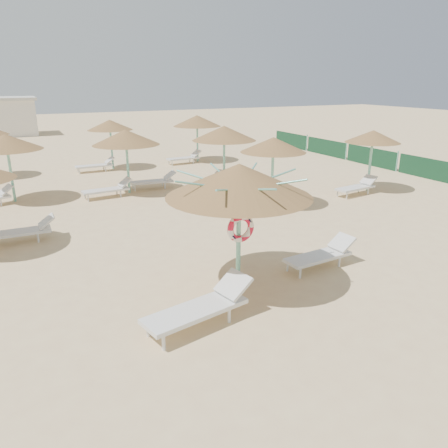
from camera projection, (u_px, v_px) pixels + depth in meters
name	position (u px, v px, depth m)	size (l,w,h in m)	color
ground	(235.00, 281.00, 10.68)	(120.00, 120.00, 0.00)	#E0C288
main_palapa	(239.00, 181.00, 9.63)	(3.30, 3.30, 2.95)	#6FC1AC
lounger_main_a	(202.00, 306.00, 8.68)	(2.42, 1.18, 0.85)	silver
lounger_main_b	(322.00, 254.00, 11.40)	(2.07, 0.78, 0.73)	silver
palapa_field	(144.00, 137.00, 19.08)	(18.54, 13.60, 2.73)	#6FC1AC
windbreak_fence	(372.00, 157.00, 24.87)	(0.08, 19.84, 1.10)	#1B532B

